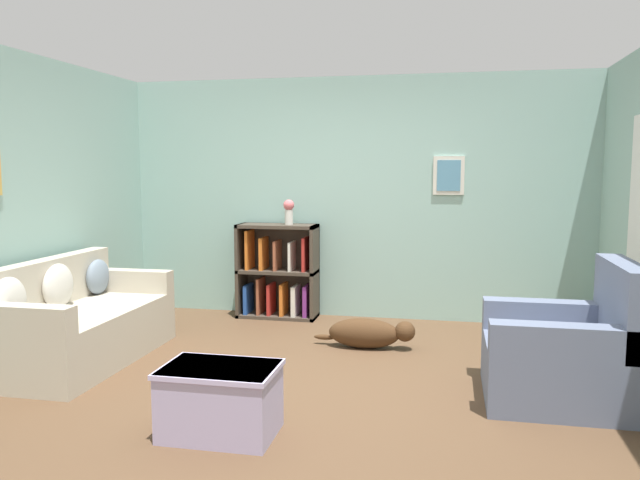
{
  "coord_description": "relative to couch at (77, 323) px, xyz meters",
  "views": [
    {
      "loc": [
        1.01,
        -4.47,
        1.62
      ],
      "look_at": [
        0.0,
        0.4,
        1.05
      ],
      "focal_mm": 35.0,
      "sensor_mm": 36.0,
      "label": 1
    }
  ],
  "objects": [
    {
      "name": "coffee_table",
      "position": [
        1.71,
        -1.15,
        -0.1
      ],
      "size": [
        0.7,
        0.48,
        0.43
      ],
      "color": "#ADA3CC",
      "rests_on": "ground_plane"
    },
    {
      "name": "wall_left",
      "position": [
        -0.51,
        -0.14,
        0.98
      ],
      "size": [
        0.13,
        5.0,
        2.6
      ],
      "color": "#93BCB2",
      "rests_on": "ground_plane"
    },
    {
      "name": "dog",
      "position": [
        2.36,
        0.88,
        -0.19
      ],
      "size": [
        0.93,
        0.25,
        0.27
      ],
      "color": "#472D19",
      "rests_on": "ground_plane"
    },
    {
      "name": "vase",
      "position": [
        1.36,
        1.87,
        0.85
      ],
      "size": [
        0.12,
        0.12,
        0.27
      ],
      "color": "silver",
      "rests_on": "bookshelf"
    },
    {
      "name": "bookshelf",
      "position": [
        1.23,
        1.89,
        0.15
      ],
      "size": [
        0.86,
        0.35,
        1.02
      ],
      "color": "#42382D",
      "rests_on": "ground_plane"
    },
    {
      "name": "couch",
      "position": [
        0.0,
        0.0,
        0.0
      ],
      "size": [
        0.84,
        1.74,
        0.86
      ],
      "color": "#B7AD99",
      "rests_on": "ground_plane"
    },
    {
      "name": "wall_back",
      "position": [
        2.04,
        2.11,
        0.98
      ],
      "size": [
        5.6,
        0.13,
        2.6
      ],
      "color": "#93BCB2",
      "rests_on": "ground_plane"
    },
    {
      "name": "ground_plane",
      "position": [
        2.04,
        -0.14,
        -0.33
      ],
      "size": [
        14.0,
        14.0,
        0.0
      ],
      "primitive_type": "plane",
      "color": "brown"
    },
    {
      "name": "recliner_chair",
      "position": [
        3.89,
        -0.12,
        0.01
      ],
      "size": [
        0.99,
        0.93,
        0.99
      ],
      "color": "slate",
      "rests_on": "ground_plane"
    }
  ]
}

